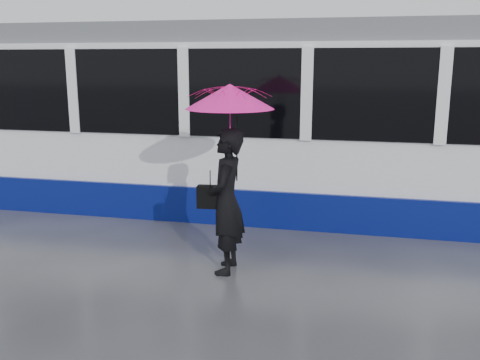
# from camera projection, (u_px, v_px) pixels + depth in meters

# --- Properties ---
(ground) EXTENTS (90.00, 90.00, 0.00)m
(ground) POSITION_uv_depth(u_px,v_px,m) (183.00, 248.00, 7.90)
(ground) COLOR #2D2D33
(ground) RESTS_ON ground
(rails) EXTENTS (34.00, 1.51, 0.02)m
(rails) POSITION_uv_depth(u_px,v_px,m) (225.00, 204.00, 10.28)
(rails) COLOR #3F3D38
(rails) RESTS_ON ground
(tram) EXTENTS (26.00, 2.56, 3.35)m
(tram) POSITION_uv_depth(u_px,v_px,m) (232.00, 120.00, 9.89)
(tram) COLOR white
(tram) RESTS_ON ground
(woman) EXTENTS (0.50, 0.72, 1.89)m
(woman) POSITION_uv_depth(u_px,v_px,m) (226.00, 202.00, 6.86)
(woman) COLOR black
(woman) RESTS_ON ground
(umbrella) EXTENTS (1.19, 1.19, 1.27)m
(umbrella) POSITION_uv_depth(u_px,v_px,m) (230.00, 114.00, 6.60)
(umbrella) COLOR #F81485
(umbrella) RESTS_ON ground
(handbag) EXTENTS (0.35, 0.17, 0.47)m
(handbag) POSITION_uv_depth(u_px,v_px,m) (210.00, 197.00, 6.91)
(handbag) COLOR black
(handbag) RESTS_ON ground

